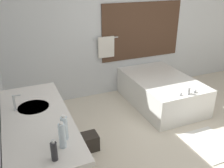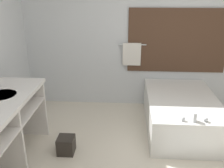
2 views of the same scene
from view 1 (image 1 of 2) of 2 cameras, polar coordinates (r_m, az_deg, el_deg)
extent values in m
plane|color=beige|center=(3.69, 16.41, -15.02)|extent=(16.00, 16.00, 0.00)
cube|color=silver|center=(4.87, 1.61, 13.22)|extent=(7.40, 0.06, 2.70)
cube|color=#4C3323|center=(5.07, 6.86, 11.96)|extent=(1.70, 0.02, 1.10)
cylinder|color=silver|center=(4.74, -1.42, 10.43)|extent=(0.50, 0.02, 0.02)
cube|color=silver|center=(4.77, -1.35, 8.42)|extent=(0.32, 0.04, 0.40)
cube|color=white|center=(2.71, -16.82, -7.88)|extent=(0.68, 1.69, 0.05)
cube|color=white|center=(2.85, -16.20, -12.24)|extent=(0.64, 1.61, 0.02)
cylinder|color=white|center=(2.95, -17.41, -5.87)|extent=(0.34, 0.34, 0.10)
cube|color=white|center=(2.97, -15.75, -15.32)|extent=(0.62, 0.04, 0.85)
cube|color=white|center=(3.65, -17.70, -7.45)|extent=(0.62, 0.04, 0.85)
cylinder|color=silver|center=(2.47, -13.75, -16.12)|extent=(0.13, 0.47, 0.13)
cylinder|color=silver|center=(3.17, -16.54, -6.68)|extent=(0.13, 0.47, 0.13)
cylinder|color=silver|center=(2.91, -21.19, -5.41)|extent=(0.04, 0.04, 0.02)
cylinder|color=silver|center=(2.87, -21.46, -3.84)|extent=(0.02, 0.02, 0.16)
cube|color=silver|center=(2.84, -20.87, -2.46)|extent=(0.07, 0.01, 0.01)
cube|color=white|center=(4.73, 11.09, -1.53)|extent=(1.05, 1.63, 0.52)
ellipsoid|color=white|center=(4.69, 11.19, -0.34)|extent=(0.76, 1.17, 0.30)
cube|color=silver|center=(4.09, 16.90, -1.46)|extent=(0.04, 0.07, 0.12)
sphere|color=silver|center=(4.02, 15.30, -2.19)|extent=(0.06, 0.06, 0.06)
sphere|color=silver|center=(4.19, 18.34, -1.49)|extent=(0.06, 0.06, 0.06)
cylinder|color=silver|center=(2.18, -11.29, -11.53)|extent=(0.06, 0.06, 0.23)
cylinder|color=white|center=(2.11, -11.56, -8.80)|extent=(0.03, 0.03, 0.02)
cylinder|color=silver|center=(2.27, -10.82, -9.90)|extent=(0.06, 0.06, 0.22)
cylinder|color=white|center=(2.21, -11.06, -7.30)|extent=(0.03, 0.03, 0.02)
cylinder|color=#28282D|center=(2.08, -13.10, -14.80)|extent=(0.05, 0.05, 0.16)
cylinder|color=silver|center=(2.02, -13.35, -12.69)|extent=(0.02, 0.02, 0.03)
cube|color=#2D2823|center=(3.58, -5.07, -12.98)|extent=(0.22, 0.22, 0.23)
cube|color=white|center=(3.96, 21.56, -12.64)|extent=(0.57, 0.72, 0.02)
camera|label=2|loc=(1.63, 67.20, 3.28)|focal=40.00mm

